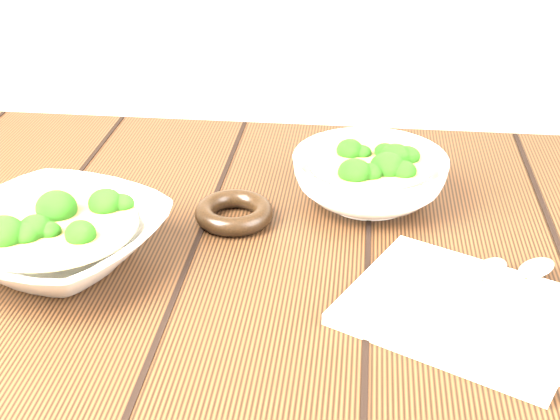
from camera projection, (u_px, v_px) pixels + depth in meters
The scene contains 7 objects.
table at pixel (214, 337), 0.95m from camera, with size 1.20×0.80×0.75m.
soup_bowl_front at pixel (56, 238), 0.86m from camera, with size 0.29×0.29×0.07m.
soup_bowl_back at pixel (369, 177), 0.99m from camera, with size 0.24×0.24×0.07m.
trivet at pixel (234, 212), 0.95m from camera, with size 0.10×0.10×0.02m, color black.
napkin at pixel (463, 310), 0.78m from camera, with size 0.22×0.18×0.01m, color beige.
spoon_left at pixel (474, 283), 0.81m from camera, with size 0.12×0.16×0.01m.
spoon_right at pixel (517, 280), 0.81m from camera, with size 0.14×0.15×0.01m.
Camera 1 is at (0.16, -0.74, 1.22)m, focal length 50.00 mm.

